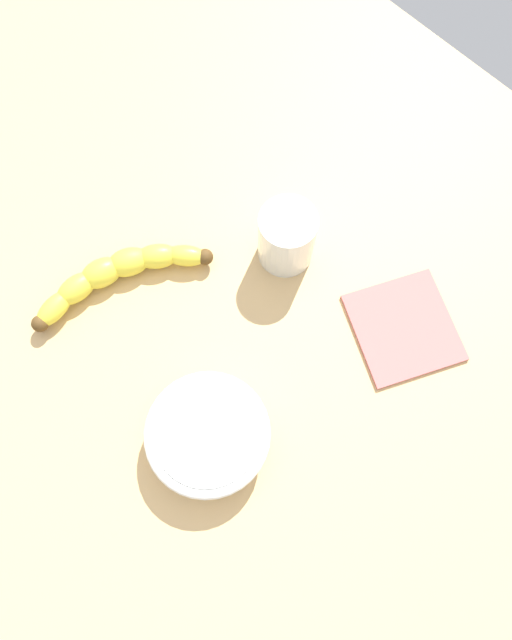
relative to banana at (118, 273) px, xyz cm
name	(u,v)px	position (x,y,z in cm)	size (l,w,h in cm)	color
wooden_tabletop	(163,313)	(-6.96, -0.98, -3.35)	(120.00, 120.00, 3.00)	tan
banana	(118,273)	(0.00, 0.00, 0.00)	(11.33, 23.32, 3.70)	yellow
smoothie_glass	(287,238)	(-12.52, -18.23, 2.62)	(7.31, 7.31, 9.08)	silver
ceramic_bowl	(208,435)	(-23.49, 5.72, 1.17)	(14.48, 14.48, 5.08)	white
folded_napkin	(404,327)	(-30.62, -21.52, -1.55)	(12.93, 12.41, 0.60)	#BC6660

